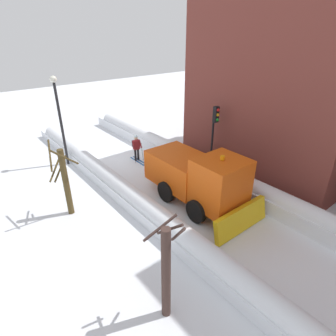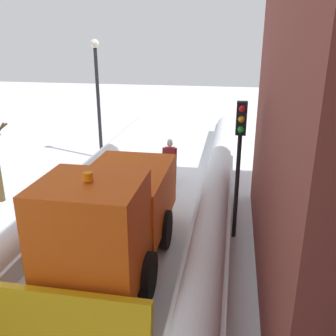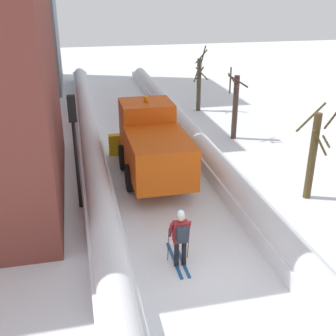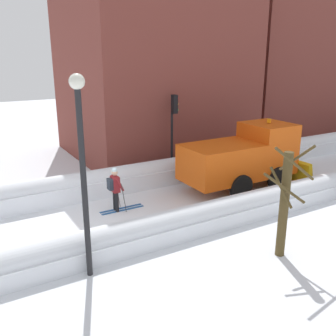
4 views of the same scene
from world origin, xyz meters
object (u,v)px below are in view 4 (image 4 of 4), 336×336
object	(u,v)px
plow_truck	(244,157)
skier	(115,187)
street_lamp	(82,156)
traffic_light_pole	(174,120)
bare_tree_near	(285,202)

from	to	relation	value
plow_truck	skier	size ratio (longest dim) A/B	3.31
plow_truck	skier	world-z (taller)	plow_truck
plow_truck	street_lamp	world-z (taller)	street_lamp
traffic_light_pole	bare_tree_near	size ratio (longest dim) A/B	1.13
skier	traffic_light_pole	world-z (taller)	traffic_light_pole
skier	bare_tree_near	world-z (taller)	bare_tree_near
skier	plow_truck	bearing A→B (deg)	86.35
plow_truck	skier	xyz separation A→B (m)	(-0.40, -6.24, -0.48)
plow_truck	street_lamp	distance (m)	9.54
plow_truck	traffic_light_pole	world-z (taller)	traffic_light_pole
plow_truck	traffic_light_pole	xyz separation A→B (m)	(-3.08, -1.93, 1.42)
traffic_light_pole	street_lamp	xyz separation A→B (m)	(6.52, -6.72, 0.61)
traffic_light_pole	plow_truck	bearing A→B (deg)	32.10
bare_tree_near	traffic_light_pole	bearing A→B (deg)	171.64
plow_truck	street_lamp	bearing A→B (deg)	-68.34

